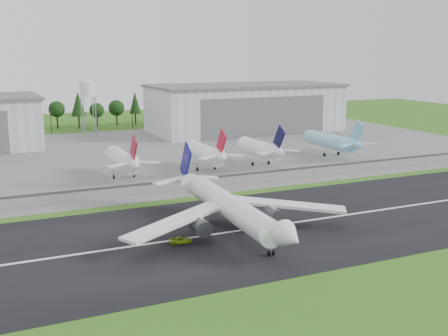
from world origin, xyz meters
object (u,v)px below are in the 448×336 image
parked_jet_red_a (124,161)px  parked_jet_red_b (208,154)px  parked_jet_skyblue (334,142)px  ground_vehicle (181,240)px  parked_jet_navy (263,149)px  main_airliner (231,213)px

parked_jet_red_a → parked_jet_red_b: (30.47, -0.00, -0.00)m
parked_jet_red_a → parked_jet_skyblue: size_ratio=0.84×
ground_vehicle → parked_jet_navy: 90.84m
main_airliner → parked_jet_red_b: bearing=-105.6°
ground_vehicle → parked_jet_skyblue: bearing=-43.8°
main_airliner → parked_jet_red_b: 70.72m
ground_vehicle → parked_jet_skyblue: parked_jet_skyblue is taller
parked_jet_navy → parked_jet_skyblue: (35.95, 4.98, -0.19)m
parked_jet_red_a → parked_jet_red_b: parked_jet_red_a is taller
parked_jet_red_a → parked_jet_navy: 52.94m
parked_jet_red_b → parked_jet_skyblue: (58.42, 4.98, -0.18)m
parked_jet_red_a → parked_jet_navy: size_ratio=1.00×
parked_jet_red_a → parked_jet_skyblue: bearing=3.2°
parked_jet_skyblue → parked_jet_red_a: bearing=-176.8°
parked_jet_navy → parked_jet_skyblue: bearing=7.9°
parked_jet_navy → parked_jet_skyblue: parked_jet_navy is taller
main_airliner → parked_jet_red_a: bearing=-80.2°
main_airliner → parked_jet_navy: bearing=-120.9°
main_airliner → ground_vehicle: size_ratio=11.55×
ground_vehicle → parked_jet_red_a: bearing=3.4°
parked_jet_red_a → parked_jet_red_b: 30.47m
parked_jet_red_b → parked_jet_red_a: bearing=180.0°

